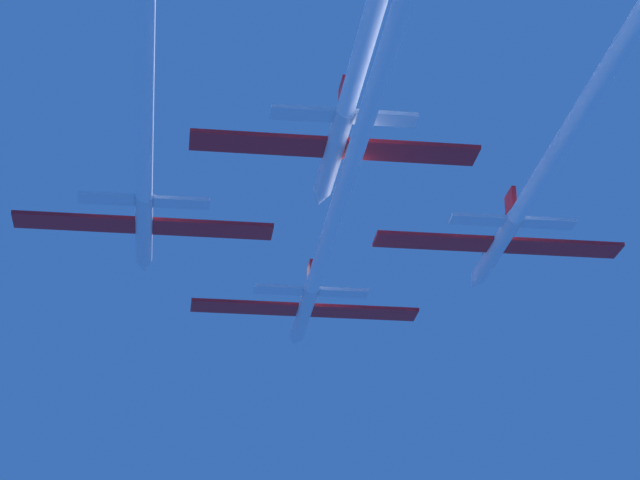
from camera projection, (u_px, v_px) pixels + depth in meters
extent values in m
cylinder|color=white|center=(304.00, 312.00, 93.10)|extent=(1.07, 9.74, 1.07)
cone|color=white|center=(295.00, 340.00, 98.51)|extent=(1.05, 2.14, 1.05)
ellipsoid|color=black|center=(301.00, 317.00, 95.23)|extent=(0.75, 1.95, 0.54)
cube|color=red|center=(244.00, 307.00, 92.18)|extent=(7.40, 2.14, 0.23)
cube|color=red|center=(365.00, 312.00, 93.14)|extent=(7.40, 2.14, 0.23)
cube|color=red|center=(310.00, 274.00, 90.08)|extent=(0.28, 1.75, 1.56)
cube|color=white|center=(278.00, 290.00, 89.13)|extent=(3.33, 1.29, 0.23)
cube|color=white|center=(343.00, 293.00, 89.63)|extent=(3.33, 1.29, 0.23)
cylinder|color=white|center=(369.00, 109.00, 66.39)|extent=(0.96, 49.00, 0.96)
cylinder|color=white|center=(144.00, 229.00, 81.94)|extent=(1.07, 9.74, 1.07)
cone|color=white|center=(144.00, 265.00, 87.34)|extent=(1.05, 2.14, 1.05)
ellipsoid|color=black|center=(144.00, 236.00, 84.07)|extent=(0.75, 1.95, 0.54)
cube|color=red|center=(74.00, 222.00, 81.02)|extent=(7.40, 2.14, 0.23)
cube|color=red|center=(213.00, 229.00, 81.97)|extent=(7.40, 2.14, 0.23)
cube|color=red|center=(145.00, 182.00, 78.92)|extent=(0.28, 1.75, 1.56)
cube|color=white|center=(106.00, 199.00, 77.97)|extent=(3.33, 1.29, 0.23)
cube|color=white|center=(182.00, 203.00, 78.47)|extent=(3.33, 1.29, 0.23)
cylinder|color=white|center=(497.00, 248.00, 84.54)|extent=(1.07, 9.74, 1.07)
cone|color=white|center=(475.00, 282.00, 89.94)|extent=(1.05, 2.14, 1.05)
ellipsoid|color=black|center=(488.00, 254.00, 86.67)|extent=(0.75, 1.95, 0.54)
cube|color=red|center=(433.00, 241.00, 83.62)|extent=(7.40, 2.14, 0.23)
cube|color=red|center=(563.00, 248.00, 84.57)|extent=(7.40, 2.14, 0.23)
cube|color=red|center=(511.00, 203.00, 81.52)|extent=(0.28, 1.75, 1.56)
cube|color=white|center=(478.00, 220.00, 80.57)|extent=(3.33, 1.29, 0.23)
cube|color=white|center=(548.00, 223.00, 81.07)|extent=(3.33, 1.29, 0.23)
cylinder|color=white|center=(334.00, 152.00, 72.94)|extent=(1.07, 9.74, 1.07)
cone|color=white|center=(320.00, 198.00, 78.35)|extent=(1.05, 2.14, 1.05)
ellipsoid|color=black|center=(329.00, 162.00, 75.07)|extent=(0.75, 1.95, 0.54)
cube|color=red|center=(258.00, 143.00, 72.03)|extent=(7.40, 2.14, 0.23)
cube|color=red|center=(411.00, 152.00, 72.98)|extent=(7.40, 2.14, 0.23)
cube|color=red|center=(343.00, 96.00, 69.93)|extent=(0.28, 1.75, 1.56)
cube|color=white|center=(302.00, 113.00, 68.98)|extent=(3.33, 1.29, 0.23)
cube|color=white|center=(385.00, 118.00, 69.47)|extent=(3.33, 1.29, 0.23)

